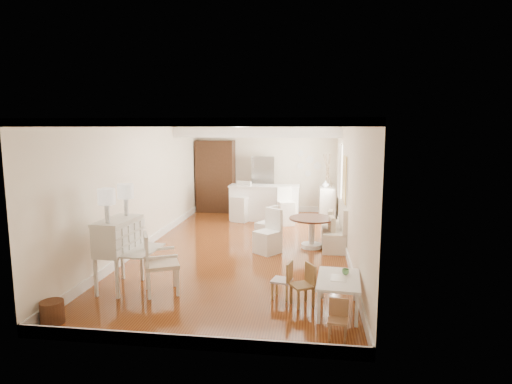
% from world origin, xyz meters
% --- Properties ---
extents(room, '(9.00, 9.04, 2.82)m').
position_xyz_m(room, '(0.04, 0.32, 1.98)').
color(room, brown).
rests_on(room, ground).
extents(secretary_bureau, '(1.00, 1.02, 1.20)m').
position_xyz_m(secretary_bureau, '(-1.70, -2.67, 0.60)').
color(secretary_bureau, silver).
rests_on(secretary_bureau, ground).
extents(gustavian_armchair, '(0.77, 0.77, 1.01)m').
position_xyz_m(gustavian_armchair, '(-0.93, -2.76, 0.50)').
color(gustavian_armchair, white).
rests_on(gustavian_armchair, ground).
extents(wicker_basket, '(0.33, 0.33, 0.32)m').
position_xyz_m(wicker_basket, '(-2.05, -4.05, 0.16)').
color(wicker_basket, '#4C2A17').
rests_on(wicker_basket, ground).
extents(kids_table, '(0.68, 1.06, 0.51)m').
position_xyz_m(kids_table, '(1.90, -3.13, 0.25)').
color(kids_table, white).
rests_on(kids_table, ground).
extents(kids_chair_a, '(0.43, 0.43, 0.66)m').
position_xyz_m(kids_chair_a, '(1.37, -2.99, 0.33)').
color(kids_chair_a, '#9B7646').
rests_on(kids_chair_a, ground).
extents(kids_chair_b, '(0.36, 0.36, 0.62)m').
position_xyz_m(kids_chair_b, '(1.04, -2.76, 0.31)').
color(kids_chair_b, '#A6814B').
rests_on(kids_chair_b, ground).
extents(kids_chair_c, '(0.28, 0.28, 0.52)m').
position_xyz_m(kids_chair_c, '(1.85, -3.99, 0.26)').
color(kids_chair_c, '#946743').
rests_on(kids_chair_c, ground).
extents(banquette, '(0.52, 1.60, 0.98)m').
position_xyz_m(banquette, '(1.99, 0.50, 0.49)').
color(banquette, silver).
rests_on(banquette, ground).
extents(dining_table, '(1.20, 1.20, 0.70)m').
position_xyz_m(dining_table, '(1.50, 0.25, 0.35)').
color(dining_table, '#492417').
rests_on(dining_table, ground).
extents(slip_chair_near, '(0.65, 0.65, 0.96)m').
position_xyz_m(slip_chair_near, '(0.55, -0.29, 0.48)').
color(slip_chair_near, white).
rests_on(slip_chair_near, ground).
extents(slip_chair_far, '(0.57, 0.56, 0.85)m').
position_xyz_m(slip_chair_far, '(0.41, 0.80, 0.43)').
color(slip_chair_far, silver).
rests_on(slip_chair_far, ground).
extents(breakfast_counter, '(2.05, 0.65, 1.03)m').
position_xyz_m(breakfast_counter, '(0.10, 3.10, 0.52)').
color(breakfast_counter, white).
rests_on(breakfast_counter, ground).
extents(bar_stool_left, '(0.58, 0.58, 1.15)m').
position_xyz_m(bar_stool_left, '(-0.55, 2.82, 0.58)').
color(bar_stool_left, silver).
rests_on(bar_stool_left, ground).
extents(bar_stool_right, '(0.54, 0.54, 1.05)m').
position_xyz_m(bar_stool_right, '(0.78, 2.50, 0.53)').
color(bar_stool_right, white).
rests_on(bar_stool_right, ground).
extents(pantry_cabinet, '(1.20, 0.60, 2.30)m').
position_xyz_m(pantry_cabinet, '(-1.60, 4.18, 1.15)').
color(pantry_cabinet, '#381E11').
rests_on(pantry_cabinet, ground).
extents(fridge, '(0.75, 0.65, 1.80)m').
position_xyz_m(fridge, '(0.30, 4.15, 0.90)').
color(fridge, silver).
rests_on(fridge, ground).
extents(sideboard, '(0.46, 1.00, 0.95)m').
position_xyz_m(sideboard, '(1.94, 3.46, 0.48)').
color(sideboard, beige).
rests_on(sideboard, ground).
extents(pencil_cup, '(0.13, 0.13, 0.08)m').
position_xyz_m(pencil_cup, '(2.01, -2.95, 0.55)').
color(pencil_cup, '#63A963').
rests_on(pencil_cup, kids_table).
extents(branch_vase, '(0.20, 0.20, 0.21)m').
position_xyz_m(branch_vase, '(1.89, 3.43, 1.06)').
color(branch_vase, silver).
rests_on(branch_vase, sideboard).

